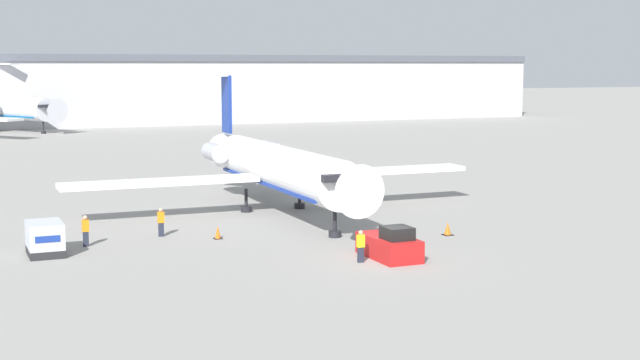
{
  "coord_description": "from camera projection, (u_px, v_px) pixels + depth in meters",
  "views": [
    {
      "loc": [
        -22.46,
        -42.32,
        10.69
      ],
      "look_at": [
        0.0,
        9.88,
        3.33
      ],
      "focal_mm": 50.0,
      "sensor_mm": 36.0,
      "label": 1
    }
  ],
  "objects": [
    {
      "name": "ground_plane",
      "position": [
        391.0,
        262.0,
        48.73
      ],
      "size": [
        600.0,
        600.0,
        0.0
      ],
      "primitive_type": "plane",
      "color": "gray"
    },
    {
      "name": "terminal_building",
      "position": [
        74.0,
        90.0,
        157.24
      ],
      "size": [
        180.0,
        16.8,
        12.51
      ],
      "color": "#B2B2B7",
      "rests_on": "ground"
    },
    {
      "name": "airplane_main",
      "position": [
        277.0,
        167.0,
        64.73
      ],
      "size": [
        30.91,
        27.47,
        9.93
      ],
      "color": "white",
      "rests_on": "ground"
    },
    {
      "name": "pushback_tug",
      "position": [
        389.0,
        245.0,
        49.5
      ],
      "size": [
        2.11,
        4.34,
        1.93
      ],
      "color": "#B21919",
      "rests_on": "ground"
    },
    {
      "name": "luggage_cart",
      "position": [
        45.0,
        239.0,
        50.27
      ],
      "size": [
        1.91,
        2.86,
        1.9
      ],
      "color": "#232326",
      "rests_on": "ground"
    },
    {
      "name": "worker_near_tug",
      "position": [
        361.0,
        246.0,
        48.41
      ],
      "size": [
        0.4,
        0.25,
        1.77
      ],
      "color": "#232838",
      "rests_on": "ground"
    },
    {
      "name": "worker_by_wing",
      "position": [
        161.0,
        221.0,
        55.74
      ],
      "size": [
        0.4,
        0.25,
        1.82
      ],
      "color": "#232838",
      "rests_on": "ground"
    },
    {
      "name": "worker_on_apron",
      "position": [
        86.0,
        230.0,
        52.68
      ],
      "size": [
        0.4,
        0.26,
        1.87
      ],
      "color": "#232838",
      "rests_on": "ground"
    },
    {
      "name": "traffic_cone_left",
      "position": [
        218.0,
        232.0,
        55.07
      ],
      "size": [
        0.51,
        0.51,
        0.82
      ],
      "color": "black",
      "rests_on": "ground"
    },
    {
      "name": "traffic_cone_right",
      "position": [
        448.0,
        229.0,
        56.25
      ],
      "size": [
        0.6,
        0.6,
        0.84
      ],
      "color": "black",
      "rests_on": "ground"
    }
  ]
}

